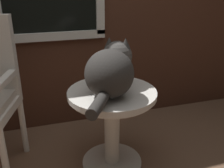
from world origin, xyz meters
name	(u,v)px	position (x,y,z in m)	size (l,w,h in m)	color
wicker_side_table	(112,114)	(0.10, 0.06, 0.42)	(0.61, 0.61, 0.60)	silver
cat	(111,70)	(0.08, 0.01, 0.77)	(0.43, 0.62, 0.34)	#33302D
pewter_vase_with_ivy	(118,71)	(0.19, 0.19, 0.69)	(0.11, 0.11, 0.28)	#99999E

